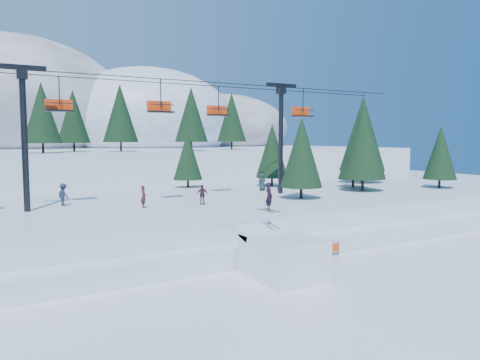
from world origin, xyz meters
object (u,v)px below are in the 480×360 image
banner_near (321,249)px  banner_far (345,239)px  chairlift (154,118)px  jump_kicker (282,255)px

banner_near → banner_far: 3.85m
banner_near → chairlift: bearing=115.8°
chairlift → banner_far: 17.60m
jump_kicker → chairlift: size_ratio=0.11×
jump_kicker → banner_far: 9.04m
banner_near → banner_far: size_ratio=1.00×
banner_near → jump_kicker: bearing=-154.1°
chairlift → banner_near: 17.08m
jump_kicker → banner_near: 5.21m
banner_near → banner_far: (3.52, 1.57, 0.00)m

